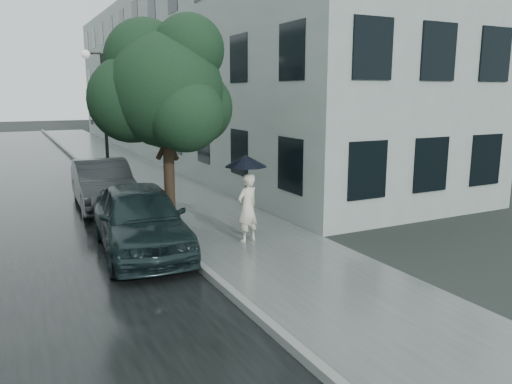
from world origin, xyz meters
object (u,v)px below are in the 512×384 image
car_near (140,218)px  car_far (103,184)px  pedestrian (247,208)px  lamp_post (101,110)px  street_tree (165,89)px

car_near → car_far: (0.07, 4.96, -0.03)m
pedestrian → car_far: pedestrian is taller
lamp_post → car_far: lamp_post is taller
street_tree → car_near: bearing=-141.7°
pedestrian → car_near: (-2.48, 0.41, -0.06)m
pedestrian → car_far: (-2.40, 5.36, -0.10)m
pedestrian → car_near: pedestrian is taller
car_far → car_near: bearing=-88.5°
car_near → lamp_post: bearing=89.7°
street_tree → car_far: (-0.81, 4.26, -2.89)m
car_near → car_far: bearing=93.8°
lamp_post → car_near: 8.68m
car_near → pedestrian: bearing=-4.7°
street_tree → car_near: (-0.88, -0.70, -2.86)m
pedestrian → car_near: 2.51m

